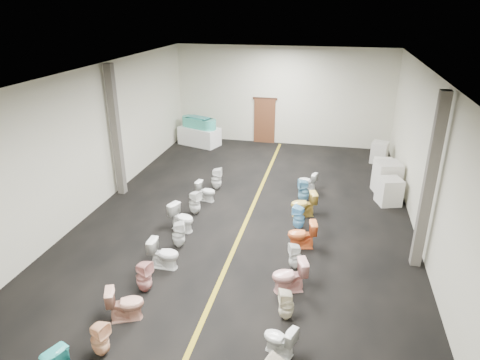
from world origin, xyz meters
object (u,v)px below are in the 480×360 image
(toilet_right_2, at_px, (286,305))
(toilet_right_3, at_px, (289,276))
(toilet_left_2, at_px, (125,303))
(toilet_right_8, at_px, (304,191))
(toilet_left_1, at_px, (100,339))
(display_table, at_px, (199,136))
(appliance_crate_d, at_px, (379,152))
(toilet_left_7, at_px, (195,203))
(toilet_right_9, at_px, (307,181))
(toilet_left_5, at_px, (179,234))
(toilet_left_8, at_px, (206,191))
(appliance_crate_b, at_px, (387,178))
(toilet_left_9, at_px, (216,179))
(toilet_right_1, at_px, (279,339))
(toilet_right_4, at_px, (295,256))
(toilet_left_3, at_px, (144,277))
(toilet_right_7, at_px, (303,204))
(toilet_right_6, at_px, (299,218))
(bathtub, at_px, (199,123))
(toilet_left_6, at_px, (182,218))
(appliance_crate_a, at_px, (389,191))
(appliance_crate_c, at_px, (383,169))
(toilet_right_5, at_px, (302,235))
(toilet_left_4, at_px, (164,254))

(toilet_right_2, height_order, toilet_right_3, toilet_right_3)
(toilet_left_2, bearing_deg, toilet_right_8, -49.58)
(toilet_left_1, bearing_deg, display_table, 25.06)
(toilet_right_2, bearing_deg, toilet_left_1, -76.70)
(appliance_crate_d, distance_m, toilet_left_7, 8.72)
(toilet_right_2, relative_size, toilet_right_9, 1.07)
(toilet_left_5, bearing_deg, toilet_left_8, -14.86)
(appliance_crate_b, xyz_separation_m, toilet_left_9, (-5.95, -1.03, -0.16))
(toilet_left_5, distance_m, toilet_right_3, 3.45)
(toilet_right_1, relative_size, toilet_right_2, 0.93)
(toilet_left_5, height_order, toilet_left_8, toilet_left_5)
(toilet_right_4, distance_m, toilet_right_9, 5.03)
(appliance_crate_b, distance_m, toilet_left_9, 6.04)
(toilet_left_3, relative_size, toilet_right_8, 0.98)
(toilet_right_2, bearing_deg, appliance_crate_b, 145.35)
(appliance_crate_d, height_order, toilet_right_7, appliance_crate_d)
(appliance_crate_b, distance_m, toilet_right_6, 4.36)
(bathtub, distance_m, toilet_right_6, 9.01)
(toilet_left_3, xyz_separation_m, toilet_right_7, (3.30, 4.65, 0.01))
(toilet_right_7, bearing_deg, toilet_right_9, 161.88)
(bathtub, bearing_deg, toilet_left_6, -53.40)
(toilet_right_2, height_order, toilet_right_9, toilet_right_2)
(appliance_crate_a, relative_size, appliance_crate_c, 1.17)
(toilet_left_2, distance_m, toilet_left_8, 6.05)
(appliance_crate_c, bearing_deg, toilet_right_2, -107.15)
(toilet_right_5, bearing_deg, bathtub, -157.88)
(bathtub, distance_m, appliance_crate_c, 8.55)
(toilet_left_1, height_order, toilet_left_8, toilet_left_1)
(display_table, relative_size, toilet_right_3, 2.30)
(toilet_left_8, bearing_deg, appliance_crate_b, -61.83)
(appliance_crate_a, relative_size, toilet_right_9, 1.34)
(toilet_left_8, height_order, toilet_right_4, toilet_right_4)
(display_table, relative_size, toilet_right_7, 2.34)
(display_table, xyz_separation_m, appliance_crate_d, (8.13, -0.70, 0.03))
(toilet_left_1, distance_m, toilet_left_4, 3.04)
(toilet_left_4, distance_m, toilet_right_6, 4.18)
(toilet_left_6, bearing_deg, toilet_right_7, -42.59)
(display_table, bearing_deg, toilet_left_5, -76.06)
(toilet_right_3, xyz_separation_m, toilet_right_7, (0.01, 3.91, -0.01))
(toilet_left_3, height_order, toilet_left_9, toilet_left_9)
(appliance_crate_a, bearing_deg, toilet_right_5, -127.23)
(toilet_left_3, distance_m, toilet_left_7, 4.05)
(display_table, relative_size, toilet_left_6, 2.36)
(appliance_crate_d, bearing_deg, appliance_crate_b, -90.00)
(toilet_left_9, bearing_deg, display_table, 19.07)
(toilet_left_3, relative_size, toilet_left_7, 1.01)
(toilet_left_2, height_order, toilet_left_7, toilet_left_7)
(toilet_left_4, distance_m, toilet_right_5, 3.75)
(toilet_left_5, distance_m, toilet_right_7, 4.13)
(toilet_left_6, relative_size, toilet_right_9, 1.19)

